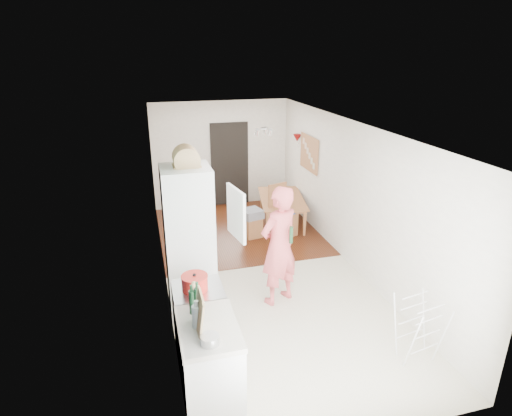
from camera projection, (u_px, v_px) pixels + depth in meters
name	position (u px, v px, depth m)	size (l,w,h in m)	color
room_shell	(262.00, 203.00, 6.92)	(3.20, 7.00, 2.50)	beige
floor	(261.00, 271.00, 7.36)	(3.20, 7.00, 0.01)	beige
wood_floor_overlay	(237.00, 230.00, 9.03)	(3.20, 3.30, 0.01)	#4F240B
sage_wall_panel	(169.00, 226.00, 4.51)	(0.02, 3.00, 1.30)	slate
tile_splashback	(179.00, 311.00, 4.26)	(0.02, 1.90, 0.50)	black
doorway_recess	(230.00, 165.00, 10.20)	(0.90, 0.04, 2.00)	black
base_cabinet	(210.00, 364.00, 4.59)	(0.60, 0.90, 0.86)	silver
worktop	(208.00, 328.00, 4.43)	(0.62, 0.92, 0.06)	beige
range_cooker	(200.00, 323.00, 5.26)	(0.60, 0.60, 0.88)	silver
cooker_top	(198.00, 290.00, 5.10)	(0.60, 0.60, 0.04)	#BBBABD
fridge_housing	(189.00, 242.00, 5.97)	(0.66, 0.66, 2.15)	silver
fridge_door	(236.00, 213.00, 5.68)	(0.56, 0.04, 0.70)	silver
fridge_interior	(210.00, 208.00, 5.88)	(0.02, 0.52, 0.66)	white
pinboard	(309.00, 153.00, 8.92)	(0.03, 0.90, 0.70)	#AD7D55
pinboard_frame	(309.00, 153.00, 8.92)	(0.01, 0.94, 0.74)	#945934
wall_sconce	(297.00, 138.00, 9.43)	(0.18, 0.18, 0.16)	maroon
person	(279.00, 236.00, 6.15)	(0.78, 0.51, 2.15)	#DA555A
dining_table	(283.00, 212.00, 9.34)	(1.40, 0.78, 0.49)	#945934
dining_chair	(283.00, 211.00, 8.63)	(0.44, 0.44, 1.05)	#945934
stool	(252.00, 227.00, 8.64)	(0.32, 0.32, 0.42)	#945934
grey_drape	(252.00, 214.00, 8.54)	(0.37, 0.37, 0.17)	gray
drying_rack	(419.00, 330.00, 5.17)	(0.42, 0.38, 0.83)	silver
bread_bin	(186.00, 159.00, 5.61)	(0.36, 0.34, 0.19)	tan
red_casserole	(195.00, 283.00, 5.04)	(0.32, 0.32, 0.19)	red
steel_pan	(210.00, 340.00, 4.13)	(0.19, 0.19, 0.09)	#BBBABD
held_bottle	(291.00, 235.00, 6.00)	(0.05, 0.05, 0.25)	#1B4024
bottle_a	(192.00, 302.00, 4.57)	(0.06, 0.06, 0.28)	#1B4024
bottle_b	(198.00, 301.00, 4.57)	(0.07, 0.07, 0.31)	#1B4024
bottle_c	(197.00, 316.00, 4.36)	(0.10, 0.10, 0.25)	silver
pepper_mill_front	(195.00, 295.00, 4.75)	(0.06, 0.06, 0.22)	tan
pepper_mill_back	(194.00, 297.00, 4.73)	(0.06, 0.06, 0.21)	tan
chopping_boards	(199.00, 312.00, 4.28)	(0.04, 0.31, 0.42)	tan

